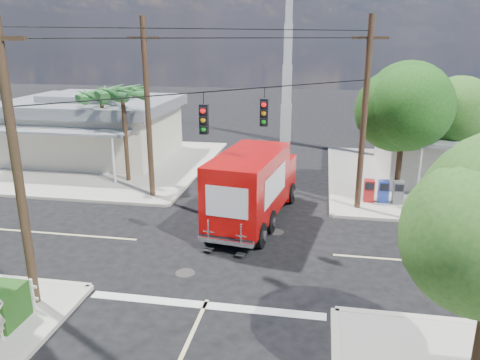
# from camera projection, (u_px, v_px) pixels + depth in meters

# --- Properties ---
(ground) EXTENTS (120.00, 120.00, 0.00)m
(ground) POSITION_uv_depth(u_px,v_px,m) (231.00, 247.00, 18.67)
(ground) COLOR black
(ground) RESTS_ON ground
(sidewalk_ne) EXTENTS (14.12, 14.12, 0.14)m
(sidewalk_ne) POSITION_uv_depth(u_px,v_px,m) (451.00, 180.00, 27.07)
(sidewalk_ne) COLOR #A6A196
(sidewalk_ne) RESTS_ON ground
(sidewalk_nw) EXTENTS (14.12, 14.12, 0.14)m
(sidewalk_nw) POSITION_uv_depth(u_px,v_px,m) (101.00, 164.00, 30.70)
(sidewalk_nw) COLOR #A6A196
(sidewalk_nw) RESTS_ON ground
(road_markings) EXTENTS (32.00, 32.00, 0.01)m
(road_markings) POSITION_uv_depth(u_px,v_px,m) (224.00, 264.00, 17.28)
(road_markings) COLOR beige
(road_markings) RESTS_ON ground
(building_nw) EXTENTS (10.80, 10.20, 4.30)m
(building_nw) POSITION_uv_depth(u_px,v_px,m) (93.00, 126.00, 31.75)
(building_nw) COLOR beige
(building_nw) RESTS_ON sidewalk_nw
(radio_tower) EXTENTS (0.80, 0.80, 17.00)m
(radio_tower) POSITION_uv_depth(u_px,v_px,m) (287.00, 70.00, 35.75)
(radio_tower) COLOR silver
(radio_tower) RESTS_ON ground
(tree_ne_front) EXTENTS (4.21, 4.14, 6.66)m
(tree_ne_front) POSITION_uv_depth(u_px,v_px,m) (405.00, 108.00, 22.43)
(tree_ne_front) COLOR #422D1C
(tree_ne_front) RESTS_ON sidewalk_ne
(tree_ne_back) EXTENTS (3.77, 3.66, 5.82)m
(tree_ne_back) POSITION_uv_depth(u_px,v_px,m) (449.00, 114.00, 24.23)
(tree_ne_back) COLOR #422D1C
(tree_ne_back) RESTS_ON sidewalk_ne
(palm_nw_front) EXTENTS (3.01, 3.08, 5.59)m
(palm_nw_front) POSITION_uv_depth(u_px,v_px,m) (122.00, 94.00, 25.50)
(palm_nw_front) COLOR #422D1C
(palm_nw_front) RESTS_ON sidewalk_nw
(palm_nw_back) EXTENTS (3.01, 3.08, 5.19)m
(palm_nw_back) POSITION_uv_depth(u_px,v_px,m) (101.00, 97.00, 27.35)
(palm_nw_back) COLOR #422D1C
(palm_nw_back) RESTS_ON sidewalk_nw
(utility_poles) EXTENTS (12.00, 10.68, 9.00)m
(utility_poles) POSITION_uv_depth(u_px,v_px,m) (200.00, 123.00, 19.07)
(utility_poles) COLOR #473321
(utility_poles) RESTS_ON ground
(vending_boxes) EXTENTS (1.90, 0.50, 1.10)m
(vending_boxes) POSITION_uv_depth(u_px,v_px,m) (383.00, 191.00, 23.22)
(vending_boxes) COLOR #A51A1A
(vending_boxes) RESTS_ON sidewalk_ne
(delivery_truck) EXTENTS (3.40, 7.88, 3.30)m
(delivery_truck) POSITION_uv_depth(u_px,v_px,m) (253.00, 186.00, 20.83)
(delivery_truck) COLOR black
(delivery_truck) RESTS_ON ground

